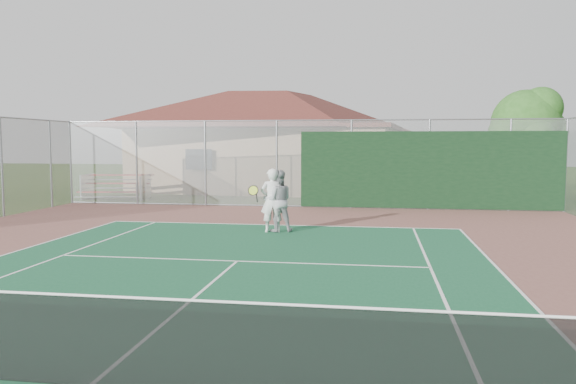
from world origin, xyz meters
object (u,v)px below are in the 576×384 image
Objects in this scene: bleachers at (116,186)px; player_grey_back at (278,202)px; clubhouse at (271,131)px; player_white_front at (272,201)px; tree at (528,126)px.

bleachers is 12.54m from player_grey_back.
clubhouse is 8.52× the size of player_white_front.
tree reaches higher than player_grey_back.
tree reaches higher than player_white_front.
tree is at bearing -9.44° from clubhouse.
player_grey_back is (0.16, 0.13, -0.03)m from player_white_front.
player_white_front is at bearing -52.42° from bleachers.
clubhouse is 8.75× the size of player_grey_back.
player_white_front is at bearing -130.05° from tree.
clubhouse reaches higher than player_grey_back.
player_grey_back is (9.18, -8.54, 0.30)m from bleachers.
bleachers is at bearing -170.66° from tree.
player_white_front is 0.21m from player_grey_back.
bleachers is at bearing -58.25° from player_white_front.
bleachers is 12.52m from player_white_front.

